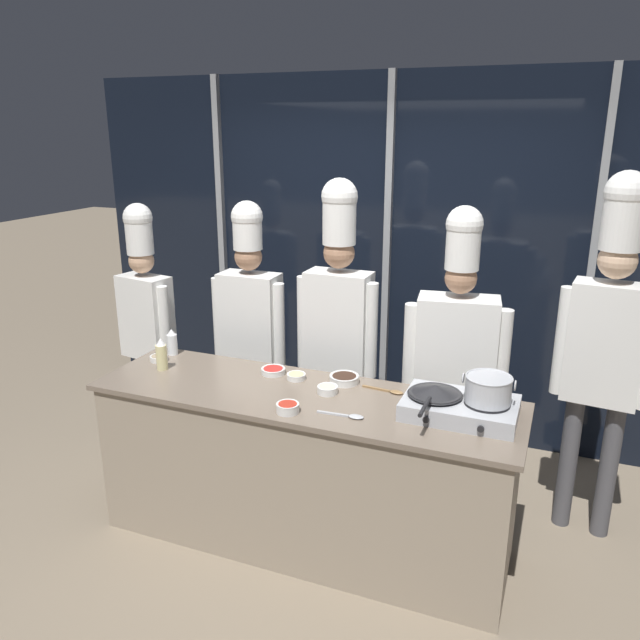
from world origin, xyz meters
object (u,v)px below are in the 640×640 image
at_px(chef_pastry, 456,350).
at_px(squeeze_bottle_clear, 172,342).
at_px(chef_head, 146,312).
at_px(chef_line, 338,315).
at_px(chef_sous, 250,316).
at_px(frying_pan, 435,390).
at_px(stock_pot, 488,389).
at_px(serving_spoon_slotted, 391,391).
at_px(portable_stove, 460,407).
at_px(prep_bowl_bell_pepper, 273,370).
at_px(serving_spoon_solid, 350,416).
at_px(prep_bowl_chili_flakes, 288,407).
at_px(prep_bowl_ginger, 296,376).
at_px(prep_bowl_mushrooms, 159,358).
at_px(prep_bowl_chicken, 328,389).
at_px(chef_apprentice, 607,330).
at_px(squeeze_bottle_oil, 161,355).
at_px(prep_bowl_soy_glaze, 344,378).

bearing_deg(chef_pastry, squeeze_bottle_clear, 3.62).
height_order(chef_head, chef_line, chef_line).
relative_size(chef_sous, chef_pastry, 0.98).
height_order(frying_pan, stock_pot, stock_pot).
xyz_separation_m(stock_pot, serving_spoon_slotted, (-0.53, 0.15, -0.16)).
xyz_separation_m(portable_stove, chef_head, (-2.31, 0.55, 0.09)).
relative_size(prep_bowl_bell_pepper, serving_spoon_solid, 0.58).
xyz_separation_m(portable_stove, prep_bowl_chili_flakes, (-0.82, -0.28, -0.02)).
relative_size(prep_bowl_ginger, serving_spoon_solid, 0.45).
relative_size(prep_bowl_mushrooms, prep_bowl_chili_flakes, 0.92).
bearing_deg(portable_stove, serving_spoon_slotted, 159.29).
height_order(prep_bowl_chicken, prep_bowl_bell_pepper, prep_bowl_chicken).
bearing_deg(chef_pastry, serving_spoon_solid, 56.17).
xyz_separation_m(serving_spoon_solid, chef_pastry, (0.38, 0.80, 0.13)).
distance_m(prep_bowl_mushrooms, chef_sous, 0.69).
bearing_deg(serving_spoon_solid, stock_pot, 19.13).
bearing_deg(serving_spoon_solid, prep_bowl_bell_pepper, 148.25).
distance_m(prep_bowl_chicken, serving_spoon_slotted, 0.35).
height_order(prep_bowl_chili_flakes, chef_pastry, chef_pastry).
height_order(prep_bowl_chili_flakes, serving_spoon_solid, prep_bowl_chili_flakes).
distance_m(serving_spoon_solid, chef_sous, 1.36).
distance_m(serving_spoon_slotted, chef_apprentice, 1.23).
bearing_deg(chef_pastry, prep_bowl_mushrooms, 7.59).
relative_size(squeeze_bottle_oil, prep_bowl_chili_flakes, 1.64).
distance_m(frying_pan, serving_spoon_solid, 0.45).
height_order(serving_spoon_solid, chef_apprentice, chef_apprentice).
height_order(frying_pan, serving_spoon_solid, frying_pan).
bearing_deg(squeeze_bottle_oil, prep_bowl_chili_flakes, -15.10).
height_order(squeeze_bottle_clear, prep_bowl_bell_pepper, squeeze_bottle_clear).
relative_size(serving_spoon_slotted, chef_apprentice, 0.12).
bearing_deg(stock_pot, chef_apprentice, 51.25).
height_order(squeeze_bottle_clear, prep_bowl_soy_glaze, squeeze_bottle_clear).
height_order(frying_pan, serving_spoon_slotted, frying_pan).
bearing_deg(prep_bowl_chili_flakes, stock_pot, 16.70).
bearing_deg(prep_bowl_chili_flakes, prep_bowl_ginger, 108.32).
bearing_deg(chef_head, prep_bowl_chicken, 171.47).
height_order(squeeze_bottle_oil, chef_sous, chef_sous).
distance_m(squeeze_bottle_oil, prep_bowl_bell_pepper, 0.68).
distance_m(frying_pan, prep_bowl_chicken, 0.60).
distance_m(chef_line, chef_apprentice, 1.54).
bearing_deg(prep_bowl_ginger, prep_bowl_chili_flakes, -71.68).
height_order(stock_pot, chef_line, chef_line).
xyz_separation_m(portable_stove, frying_pan, (-0.13, -0.00, 0.07)).
bearing_deg(serving_spoon_slotted, chef_pastry, 57.72).
bearing_deg(squeeze_bottle_oil, serving_spoon_slotted, 7.56).
relative_size(prep_bowl_bell_pepper, prep_bowl_ginger, 1.29).
bearing_deg(prep_bowl_soy_glaze, frying_pan, -18.78).
bearing_deg(serving_spoon_solid, prep_bowl_mushrooms, 167.57).
bearing_deg(chef_sous, portable_stove, 155.66).
bearing_deg(chef_pastry, prep_bowl_ginger, 19.98).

